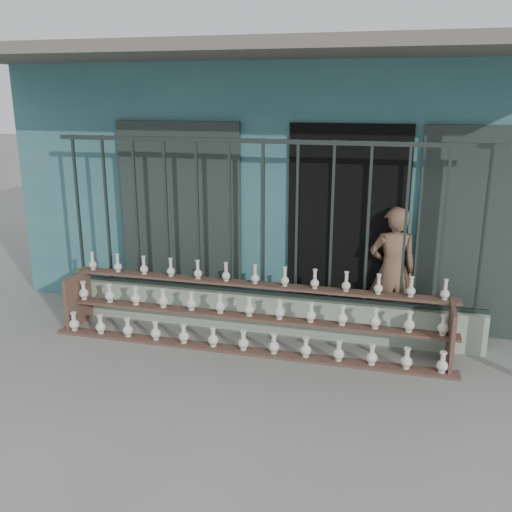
# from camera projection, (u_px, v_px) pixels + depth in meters

# --- Properties ---
(ground) EXTENTS (60.00, 60.00, 0.00)m
(ground) POSITION_uv_depth(u_px,v_px,m) (230.00, 380.00, 5.61)
(ground) COLOR slate
(workshop_building) EXTENTS (7.40, 6.60, 3.21)m
(workshop_building) POSITION_uv_depth(u_px,v_px,m) (308.00, 165.00, 9.09)
(workshop_building) COLOR #33666D
(workshop_building) RESTS_ON ground
(parapet_wall) EXTENTS (5.00, 0.20, 0.45)m
(parapet_wall) POSITION_uv_depth(u_px,v_px,m) (262.00, 312.00, 6.76)
(parapet_wall) COLOR #93A991
(parapet_wall) RESTS_ON ground
(security_fence) EXTENTS (5.00, 0.04, 1.80)m
(security_fence) POSITION_uv_depth(u_px,v_px,m) (263.00, 219.00, 6.45)
(security_fence) COLOR #283330
(security_fence) RESTS_ON parapet_wall
(shelf_rack) EXTENTS (4.50, 0.68, 0.85)m
(shelf_rack) POSITION_uv_depth(u_px,v_px,m) (249.00, 313.00, 6.35)
(shelf_rack) COLOR brown
(shelf_rack) RESTS_ON ground
(elderly_woman) EXTENTS (0.63, 0.50, 1.51)m
(elderly_woman) POSITION_uv_depth(u_px,v_px,m) (392.00, 270.00, 6.58)
(elderly_woman) COLOR brown
(elderly_woman) RESTS_ON ground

